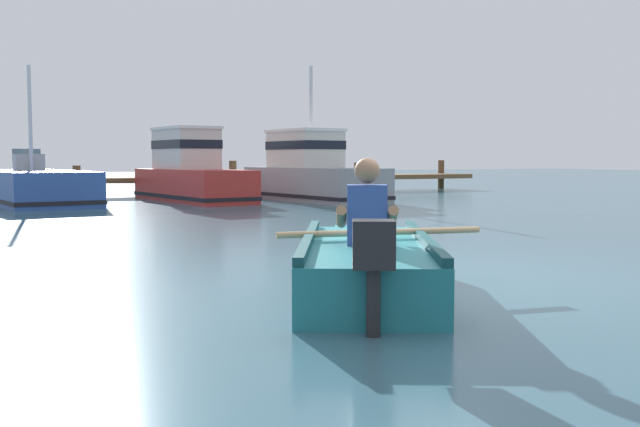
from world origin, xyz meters
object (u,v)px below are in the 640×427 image
Objects in this scene: moored_boat_blue at (33,188)px; moored_boat_grey at (311,174)px; moored_boat_red at (191,174)px; rowboat_with_person at (366,263)px.

moored_boat_blue is 7.46m from moored_boat_grey.
moored_boat_grey reaches higher than moored_boat_red.
moored_boat_red is at bearing 158.15° from moored_boat_grey.
rowboat_with_person is 0.67× the size of moored_boat_red.
moored_boat_grey is (3.13, -1.26, -0.01)m from moored_boat_red.
moored_boat_red is 3.38m from moored_boat_grey.
rowboat_with_person is 0.64× the size of moored_boat_grey.
moored_boat_grey reaches higher than rowboat_with_person.
moored_boat_blue is at bearing 166.03° from moored_boat_grey.
moored_boat_grey is (7.23, -1.80, 0.34)m from moored_boat_blue.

